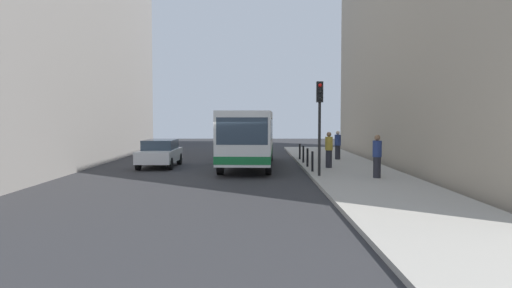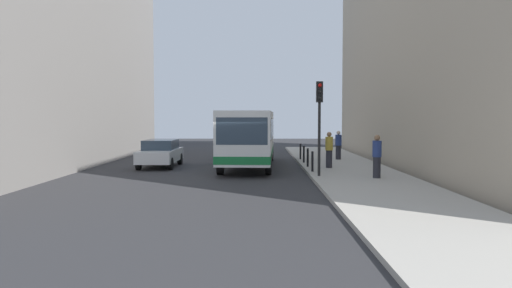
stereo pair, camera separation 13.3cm
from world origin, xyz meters
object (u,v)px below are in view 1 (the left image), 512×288
Objects in this scene: bus at (249,135)px; pedestrian_mid_sidewalk at (329,150)px; traffic_light at (320,110)px; pedestrian_far_sidewalk at (338,145)px; bollard_mid at (308,157)px; pedestrian_near_signal at (377,156)px; bollard_near at (313,161)px; bollard_farthest at (300,151)px; car_beside_bus at (160,153)px; bollard_far at (304,154)px.

bus reaches higher than pedestrian_mid_sidewalk.
pedestrian_far_sidewalk is at bearing 75.74° from traffic_light.
pedestrian_mid_sidewalk reaches higher than bollard_mid.
pedestrian_mid_sidewalk is 5.20m from pedestrian_far_sidewalk.
bollard_mid is (3.05, -1.57, -1.10)m from bus.
pedestrian_mid_sidewalk is (1.03, -0.54, 0.44)m from bollard_mid.
pedestrian_near_signal is at bearing -63.21° from bollard_mid.
bollard_mid is at bearing 90.00° from bollard_near.
bollard_mid and bollard_farthest have the same top height.
bollard_farthest is at bearing 120.50° from pedestrian_far_sidewalk.
bus is at bearing -176.06° from car_beside_bus.
pedestrian_far_sidewalk is (5.33, 2.94, -0.71)m from bus.
bollard_farthest is at bearing 90.00° from bollard_far.
bollard_far is (0.00, 2.30, 0.00)m from bollard_mid.
traffic_light is (3.15, -5.65, 1.28)m from bus.
bus is at bearing 103.72° from pedestrian_near_signal.
pedestrian_near_signal reaches higher than bollard_farthest.
bollard_near is (-0.10, 1.79, -2.38)m from traffic_light.
traffic_light is 4.73m from bollard_mid.
bus reaches higher than car_beside_bus.
bollard_near is at bearing 159.19° from pedestrian_mid_sidewalk.
pedestrian_far_sidewalk is at bearing 64.07° from pedestrian_near_signal.
bollard_mid is (-0.10, 4.09, -2.38)m from traffic_light.
pedestrian_mid_sidewalk reaches higher than bollard_farthest.
bollard_near is 6.89m from bollard_farthest.
pedestrian_near_signal is at bearing -146.43° from pedestrian_far_sidewalk.
traffic_light is 2.26× the size of pedestrian_near_signal.
bollard_mid is 1.00× the size of bollard_far.
bus is 6.12× the size of pedestrian_near_signal.
bollard_near is 4.59m from bollard_far.
pedestrian_far_sidewalk is at bearing -4.58° from pedestrian_mid_sidewalk.
traffic_light is at bearing -88.60° from bollard_mid.
pedestrian_mid_sidewalk is at bearing 81.34° from pedestrian_near_signal.
car_beside_bus is 8.64m from bollard_near.
bollard_farthest is 5.25m from pedestrian_mid_sidewalk.
bollard_far is 3.20m from pedestrian_far_sidewalk.
pedestrian_mid_sidewalk is at bearing 168.94° from car_beside_bus.
pedestrian_far_sidewalk is at bearing 44.09° from bollard_far.
car_beside_bus is 2.44× the size of pedestrian_mid_sidewalk.
pedestrian_far_sidewalk is (2.28, 6.81, 0.39)m from bollard_near.
bus reaches higher than bollard_far.
pedestrian_mid_sidewalk is at bearing 154.99° from bus.
traffic_light reaches higher than bus.
bollard_mid is at bearing -90.00° from bollard_farthest.
pedestrian_near_signal is 9.35m from pedestrian_far_sidewalk.
traffic_light reaches higher than pedestrian_near_signal.
car_beside_bus is at bearing 122.45° from pedestrian_near_signal.
bus is at bearing 119.12° from traffic_light.
bus is 5.04m from bollard_near.
pedestrian_near_signal is (2.44, -7.13, 0.44)m from bollard_far.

